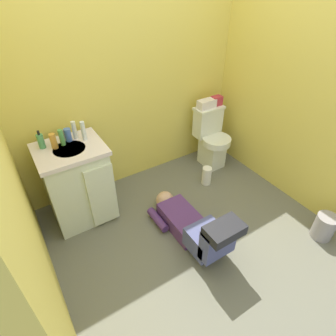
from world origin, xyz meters
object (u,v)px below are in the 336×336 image
object	(u,v)px
faucet	(63,136)
person_plumber	(193,226)
tissue_box	(207,104)
bottle_amber	(54,141)
bottle_green	(62,137)
bottle_blue	(68,135)
bottle_clear	(83,131)
toiletry_bag	(217,101)
bottle_white	(74,130)
trash_can	(324,227)
toilet	(211,138)
paper_towel_roll	(207,176)
soap_dispenser	(41,141)
vanity_cabinet	(78,183)

from	to	relation	value
faucet	person_plumber	bearing A→B (deg)	-53.16
tissue_box	bottle_amber	bearing A→B (deg)	-177.83
person_plumber	bottle_green	world-z (taller)	bottle_green
bottle_amber	bottle_blue	world-z (taller)	bottle_amber
faucet	bottle_amber	world-z (taller)	bottle_amber
faucet	bottle_clear	distance (m)	0.19
toiletry_bag	bottle_blue	bearing A→B (deg)	-179.78
bottle_green	bottle_clear	world-z (taller)	bottle_clear
bottle_white	trash_can	xyz separation A→B (m)	(1.72, -1.63, -0.77)
toilet	paper_towel_roll	distance (m)	0.51
tissue_box	paper_towel_roll	distance (m)	0.84
soap_dispenser	trash_can	world-z (taller)	soap_dispenser
bottle_white	toilet	bearing A→B (deg)	-3.53
soap_dispenser	paper_towel_roll	world-z (taller)	soap_dispenser
person_plumber	soap_dispenser	world-z (taller)	soap_dispenser
toilet	bottle_white	world-z (taller)	bottle_white
faucet	trash_can	size ratio (longest dim) A/B	0.39
toilet	faucet	xyz separation A→B (m)	(-1.69, 0.11, 0.50)
toiletry_bag	bottle_clear	size ratio (longest dim) A/B	0.70
toilet	trash_can	xyz separation A→B (m)	(0.14, -1.54, -0.24)
tissue_box	trash_can	size ratio (longest dim) A/B	0.85
bottle_blue	trash_can	size ratio (longest dim) A/B	0.47
bottle_amber	bottle_white	distance (m)	0.22
tissue_box	paper_towel_roll	xyz separation A→B (m)	(-0.25, -0.41, -0.69)
vanity_cabinet	trash_can	bearing A→B (deg)	-39.39
toiletry_bag	bottle_green	bearing A→B (deg)	-178.43
toilet	tissue_box	distance (m)	0.44
person_plumber	soap_dispenser	xyz separation A→B (m)	(-0.95, 1.00, 0.71)
bottle_green	vanity_cabinet	bearing A→B (deg)	-71.37
soap_dispenser	bottle_green	bearing A→B (deg)	-15.74
faucet	trash_can	xyz separation A→B (m)	(1.83, -1.64, -0.74)
vanity_cabinet	trash_can	distance (m)	2.38
bottle_white	person_plumber	bearing A→B (deg)	-57.04
bottle_green	trash_can	distance (m)	2.55
vanity_cabinet	trash_can	xyz separation A→B (m)	(1.83, -1.50, -0.29)
person_plumber	bottle_green	size ratio (longest dim) A/B	7.18
person_plumber	bottle_green	xyz separation A→B (m)	(-0.79, 0.95, 0.72)
bottle_white	vanity_cabinet	bearing A→B (deg)	-127.85
bottle_white	bottle_blue	bearing A→B (deg)	-168.47
vanity_cabinet	toiletry_bag	xyz separation A→B (m)	(1.79, 0.13, 0.39)
bottle_green	toiletry_bag	bearing A→B (deg)	1.57
toiletry_bag	paper_towel_roll	size ratio (longest dim) A/B	0.56
faucet	bottle_amber	bearing A→B (deg)	-139.68
vanity_cabinet	faucet	world-z (taller)	faucet
faucet	trash_can	distance (m)	2.57
faucet	tissue_box	distance (m)	1.65
soap_dispenser	bottle_blue	size ratio (longest dim) A/B	1.37
toilet	paper_towel_roll	size ratio (longest dim) A/B	3.38
bottle_clear	trash_can	size ratio (longest dim) A/B	0.69
person_plumber	bottle_white	size ratio (longest dim) A/B	6.38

